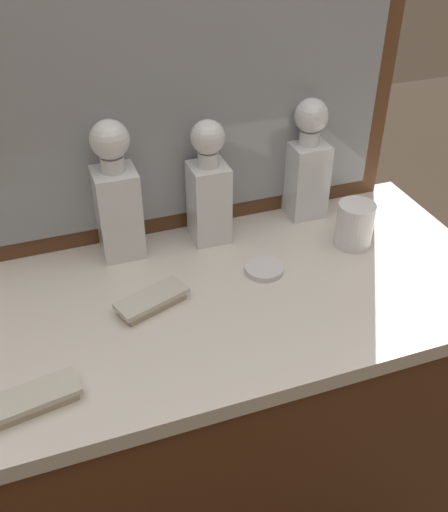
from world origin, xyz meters
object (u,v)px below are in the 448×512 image
crystal_decanter_rear (117,203)px  crystal_decanter_center (209,194)px  crystal_tumbler_rear (354,226)px  porcelain_dish (264,269)px  crystal_decanter_far_right (307,170)px  silver_brush_rear (153,302)px  silver_brush_far_right (32,399)px

crystal_decanter_rear → crystal_decanter_center: bearing=-3.1°
crystal_tumbler_rear → porcelain_dish: (-0.21, -0.03, -0.04)m
crystal_decanter_far_right → crystal_decanter_rear: size_ratio=0.94×
crystal_decanter_center → silver_brush_rear: size_ratio=1.83×
crystal_decanter_rear → crystal_tumbler_rear: (0.46, -0.14, -0.07)m
crystal_decanter_center → crystal_tumbler_rear: bearing=-24.7°
silver_brush_far_right → porcelain_dish: size_ratio=1.97×
porcelain_dish → crystal_decanter_far_right: bearing=46.2°
crystal_decanter_rear → silver_brush_far_right: size_ratio=1.90×
crystal_tumbler_rear → silver_brush_rear: crystal_tumbler_rear is taller
crystal_decanter_far_right → crystal_decanter_center: (-0.24, -0.03, -0.00)m
crystal_decanter_center → porcelain_dish: 0.19m
crystal_decanter_far_right → silver_brush_rear: size_ratio=1.86×
crystal_decanter_far_right → silver_brush_rear: (-0.41, -0.21, -0.10)m
silver_brush_rear → silver_brush_far_right: (-0.23, -0.16, 0.00)m
silver_brush_far_right → porcelain_dish: (0.46, 0.19, -0.01)m
silver_brush_rear → crystal_decanter_rear: bearing=94.4°
silver_brush_far_right → crystal_decanter_rear: bearing=59.3°
crystal_decanter_center → crystal_tumbler_rear: (0.28, -0.13, -0.06)m
crystal_decanter_rear → crystal_tumbler_rear: size_ratio=2.99×
crystal_decanter_rear → silver_brush_rear: bearing=-85.6°
crystal_decanter_far_right → crystal_decanter_rear: 0.42m
crystal_decanter_rear → silver_brush_rear: crystal_decanter_rear is taller
crystal_decanter_rear → crystal_tumbler_rear: crystal_decanter_rear is taller
crystal_decanter_far_right → silver_brush_rear: bearing=-152.4°
crystal_decanter_far_right → silver_brush_far_right: bearing=-149.5°
crystal_tumbler_rear → silver_brush_far_right: size_ratio=0.64×
crystal_tumbler_rear → crystal_decanter_far_right: bearing=105.1°
crystal_decanter_far_right → crystal_decanter_center: size_ratio=1.01×
silver_brush_rear → porcelain_dish: size_ratio=1.89×
crystal_decanter_far_right → crystal_tumbler_rear: (0.04, -0.15, -0.06)m
crystal_tumbler_rear → silver_brush_rear: bearing=-172.4°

